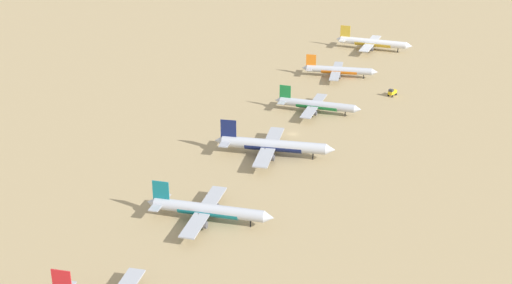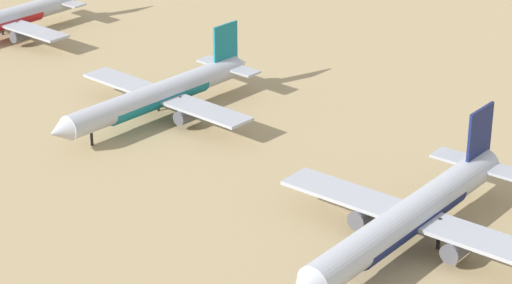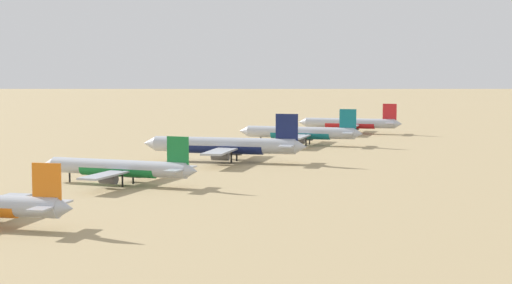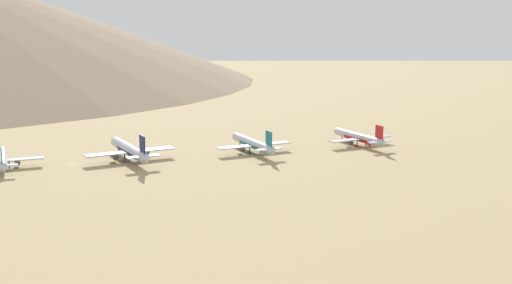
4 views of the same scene
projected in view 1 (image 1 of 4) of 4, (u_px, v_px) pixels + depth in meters
ground_plane at (293, 134)px, 315.91m from camera, size 1800.00×1800.00×0.00m
parked_jet_1 at (208, 210)px, 243.35m from camera, size 45.55×36.88×13.17m
parked_jet_2 at (273, 145)px, 292.44m from camera, size 50.45×40.97×14.55m
parked_jet_3 at (316, 105)px, 338.02m from camera, size 42.16×34.28×12.16m
parked_jet_4 at (339, 70)px, 387.59m from camera, size 41.31×33.56×11.91m
parked_jet_5 at (373, 43)px, 435.96m from camera, size 47.32×38.58×13.65m
service_truck at (392, 92)px, 360.63m from camera, size 4.51×5.70×3.90m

